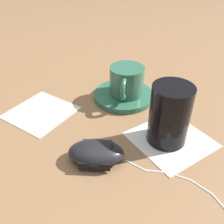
% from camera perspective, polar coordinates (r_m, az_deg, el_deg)
% --- Properties ---
extents(ground_plane, '(3.00, 3.00, 0.00)m').
position_cam_1_polar(ground_plane, '(0.55, 3.96, -0.49)').
color(ground_plane, olive).
extents(saucer, '(0.14, 0.14, 0.01)m').
position_cam_1_polar(saucer, '(0.60, 2.63, 3.81)').
color(saucer, '#2D664C').
rests_on(saucer, ground).
extents(coffee_cup, '(0.09, 0.10, 0.07)m').
position_cam_1_polar(coffee_cup, '(0.58, 3.35, 7.09)').
color(coffee_cup, '#2D664C').
rests_on(coffee_cup, saucer).
extents(computer_mouse, '(0.11, 0.11, 0.03)m').
position_cam_1_polar(computer_mouse, '(0.43, -3.65, -9.25)').
color(computer_mouse, black).
rests_on(computer_mouse, ground).
extents(mouse_cable, '(0.21, 0.05, 0.00)m').
position_cam_1_polar(mouse_cable, '(0.42, 16.49, -16.06)').
color(mouse_cable, white).
rests_on(mouse_cable, ground).
extents(napkin_under_glass, '(0.15, 0.15, 0.00)m').
position_cam_1_polar(napkin_under_glass, '(0.50, 13.43, -5.98)').
color(napkin_under_glass, silver).
rests_on(napkin_under_glass, ground).
extents(drinking_glass, '(0.07, 0.07, 0.11)m').
position_cam_1_polar(drinking_glass, '(0.46, 13.02, -0.57)').
color(drinking_glass, black).
rests_on(drinking_glass, napkin_under_glass).
extents(napkin_spare, '(0.16, 0.16, 0.00)m').
position_cam_1_polar(napkin_spare, '(0.57, -15.96, 0.00)').
color(napkin_spare, silver).
rests_on(napkin_spare, ground).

